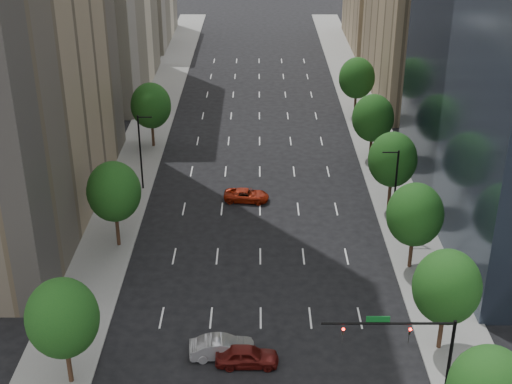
{
  "coord_description": "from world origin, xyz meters",
  "views": [
    {
      "loc": [
        -0.28,
        -9.1,
        35.55
      ],
      "look_at": [
        -0.41,
        47.75,
        8.0
      ],
      "focal_mm": 49.94,
      "sensor_mm": 36.0,
      "label": 1
    }
  ],
  "objects_px": {
    "traffic_signal": "(416,343)",
    "car_silver": "(222,347)",
    "car_maroon": "(247,356)",
    "car_red_far": "(246,195)"
  },
  "relations": [
    {
      "from": "traffic_signal",
      "to": "car_red_far",
      "type": "xyz_separation_m",
      "value": [
        -12.03,
        32.0,
        -4.48
      ]
    },
    {
      "from": "car_maroon",
      "to": "car_red_far",
      "type": "bearing_deg",
      "value": 0.92
    },
    {
      "from": "car_silver",
      "to": "traffic_signal",
      "type": "bearing_deg",
      "value": -116.78
    },
    {
      "from": "traffic_signal",
      "to": "car_silver",
      "type": "xyz_separation_m",
      "value": [
        -13.53,
        5.03,
        -4.34
      ]
    },
    {
      "from": "car_maroon",
      "to": "car_silver",
      "type": "relative_size",
      "value": 0.95
    },
    {
      "from": "traffic_signal",
      "to": "car_maroon",
      "type": "bearing_deg",
      "value": 160.93
    },
    {
      "from": "traffic_signal",
      "to": "car_silver",
      "type": "distance_m",
      "value": 15.07
    },
    {
      "from": "car_silver",
      "to": "car_maroon",
      "type": "bearing_deg",
      "value": -124.29
    },
    {
      "from": "car_maroon",
      "to": "car_silver",
      "type": "distance_m",
      "value": 2.19
    },
    {
      "from": "car_red_far",
      "to": "car_silver",
      "type": "bearing_deg",
      "value": -178.04
    }
  ]
}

